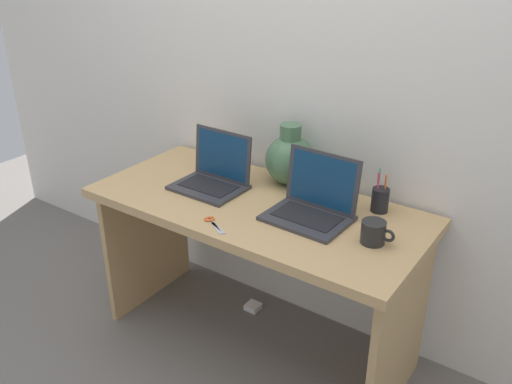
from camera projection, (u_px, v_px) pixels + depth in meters
name	position (u px, v px, depth m)	size (l,w,h in m)	color
ground_plane	(256.00, 341.00, 2.60)	(6.00, 6.00, 0.00)	slate
back_wall	(304.00, 74.00, 2.35)	(4.40, 0.04, 2.40)	silver
desk	(256.00, 236.00, 2.35)	(1.42, 0.65, 0.73)	tan
laptop_left	(215.00, 172.00, 2.41)	(0.31, 0.24, 0.24)	#333338
laptop_right	(314.00, 200.00, 2.15)	(0.33, 0.26, 0.25)	#333338
green_vase	(290.00, 159.00, 2.41)	(0.22, 0.22, 0.27)	#47704C
coffee_mug	(374.00, 232.00, 1.97)	(0.13, 0.09, 0.09)	black
pen_cup	(380.00, 199.00, 2.19)	(0.07, 0.07, 0.18)	black
scissors	(212.00, 222.00, 2.12)	(0.14, 0.09, 0.01)	#B7B7BC
power_brick	(253.00, 307.00, 2.81)	(0.07, 0.07, 0.03)	white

